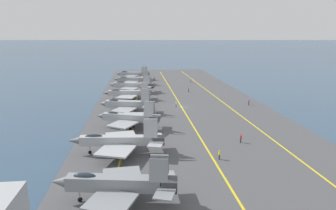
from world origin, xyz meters
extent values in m
plane|color=#334C66|center=(0.00, 0.00, 0.00)|extent=(2000.00, 2000.00, 0.00)
cube|color=#4C4C4F|center=(0.00, 0.00, 0.20)|extent=(187.45, 51.06, 0.40)
cube|color=yellow|center=(0.00, -14.04, 0.40)|extent=(168.68, 3.62, 0.01)
cube|color=yellow|center=(0.00, 0.00, 0.40)|extent=(168.71, 0.36, 0.01)
cube|color=yellow|center=(0.00, 14.04, 0.40)|extent=(168.48, 9.50, 0.01)
cube|color=gray|center=(-49.99, 16.10, 3.16)|extent=(3.60, 12.16, 1.80)
cone|color=#5B5E60|center=(-48.93, 23.01, 3.16)|extent=(2.03, 2.51, 1.71)
cube|color=#38383A|center=(-51.08, 9.03, 3.16)|extent=(2.34, 2.24, 1.53)
ellipsoid|color=#232D38|center=(-49.44, 19.72, 4.01)|extent=(1.42, 3.04, 0.99)
cube|color=gray|center=(-53.32, 16.20, 2.57)|extent=(6.45, 6.66, 0.28)
cube|color=gray|center=(-46.79, 15.20, 2.57)|extent=(5.27, 5.62, 0.28)
cube|color=gray|center=(-51.81, 10.46, 5.49)|extent=(1.22, 2.38, 2.83)
cube|color=gray|center=(-49.95, 10.18, 5.49)|extent=(1.22, 2.38, 2.83)
cube|color=gray|center=(-53.27, 9.86, 3.16)|extent=(3.38, 3.05, 0.20)
cube|color=gray|center=(-48.73, 9.17, 3.16)|extent=(2.85, 2.34, 0.20)
cylinder|color=#B2B2B7|center=(-49.31, 20.52, 1.33)|extent=(0.16, 0.16, 1.86)
cylinder|color=black|center=(-49.31, 20.52, 0.70)|extent=(0.31, 0.63, 0.60)
cylinder|color=#B2B2B7|center=(-51.42, 15.09, 1.33)|extent=(0.16, 0.16, 1.86)
cylinder|color=black|center=(-51.42, 15.09, 0.70)|extent=(0.31, 0.63, 0.60)
cylinder|color=#B2B2B7|center=(-48.93, 14.71, 1.33)|extent=(0.16, 0.16, 1.86)
cylinder|color=black|center=(-48.93, 14.71, 0.70)|extent=(0.31, 0.63, 0.60)
cube|color=#A8AAAF|center=(-33.65, 16.88, 2.95)|extent=(2.66, 12.99, 1.61)
cone|color=#5B5E60|center=(-33.04, 24.35, 2.95)|extent=(1.73, 2.56, 1.53)
cube|color=#38383A|center=(-34.28, 9.23, 2.95)|extent=(2.02, 2.24, 1.37)
ellipsoid|color=#232D38|center=(-33.33, 20.79, 3.72)|extent=(1.14, 3.20, 0.89)
cube|color=#A8AAAF|center=(-37.22, 16.73, 2.43)|extent=(6.97, 7.04, 0.28)
cube|color=#A8AAAF|center=(-30.16, 16.15, 2.43)|extent=(6.30, 6.39, 0.28)
cube|color=#A8AAAF|center=(-35.01, 10.69, 5.30)|extent=(1.13, 2.51, 3.03)
cube|color=#A8AAAF|center=(-33.32, 10.55, 5.30)|extent=(1.13, 2.51, 3.03)
cube|color=#A8AAAF|center=(-36.44, 9.93, 2.95)|extent=(3.33, 3.07, 0.20)
cube|color=#A8AAAF|center=(-32.04, 9.57, 2.95)|extent=(3.01, 2.69, 0.20)
cylinder|color=#B2B2B7|center=(-33.26, 21.66, 1.27)|extent=(0.16, 0.16, 1.75)
cylinder|color=black|center=(-33.26, 21.66, 0.70)|extent=(0.27, 0.62, 0.60)
cylinder|color=#B2B2B7|center=(-34.89, 15.67, 1.27)|extent=(0.16, 0.16, 1.75)
cylinder|color=black|center=(-34.89, 15.67, 0.70)|extent=(0.27, 0.62, 0.60)
cylinder|color=#B2B2B7|center=(-32.64, 15.48, 1.27)|extent=(0.16, 0.16, 1.75)
cylinder|color=black|center=(-32.64, 15.48, 0.70)|extent=(0.27, 0.62, 0.60)
cube|color=#9EA3A8|center=(-18.75, 15.44, 2.98)|extent=(5.00, 11.15, 1.63)
cone|color=#5B5E60|center=(-16.75, 21.62, 2.98)|extent=(2.13, 2.49, 1.55)
cube|color=#38383A|center=(-20.81, 9.10, 2.98)|extent=(2.34, 2.30, 1.38)
ellipsoid|color=#232D38|center=(-17.70, 18.67, 3.76)|extent=(1.69, 2.87, 0.90)
cube|color=#9EA3A8|center=(-22.27, 16.18, 2.45)|extent=(7.25, 7.03, 0.28)
cube|color=#9EA3A8|center=(-15.47, 13.97, 2.45)|extent=(5.85, 5.21, 0.28)
cube|color=#9EA3A8|center=(-21.25, 10.52, 5.38)|extent=(1.57, 2.31, 3.13)
cube|color=#9EA3A8|center=(-19.62, 9.99, 5.38)|extent=(1.57, 2.31, 3.13)
cube|color=#9EA3A8|center=(-22.77, 10.22, 2.98)|extent=(3.47, 3.18, 0.20)
cube|color=#9EA3A8|center=(-18.56, 8.85, 2.98)|extent=(3.07, 2.49, 0.20)
cylinder|color=#B2B2B7|center=(-17.47, 19.39, 1.28)|extent=(0.16, 0.16, 1.77)
cylinder|color=black|center=(-17.47, 19.39, 0.70)|extent=(0.39, 0.64, 0.60)
cylinder|color=#B2B2B7|center=(-20.19, 14.71, 1.28)|extent=(0.16, 0.16, 1.77)
cylinder|color=black|center=(-20.19, 14.71, 0.70)|extent=(0.39, 0.64, 0.60)
cylinder|color=#B2B2B7|center=(-18.02, 14.00, 1.28)|extent=(0.16, 0.16, 1.77)
cylinder|color=black|center=(-18.02, 14.00, 0.70)|extent=(0.39, 0.64, 0.60)
cube|color=#9EA3A8|center=(-5.39, 16.07, 2.95)|extent=(4.07, 11.34, 1.88)
cone|color=#5B5E60|center=(-4.10, 22.44, 2.95)|extent=(2.17, 2.43, 1.79)
cube|color=#38383A|center=(-6.71, 9.56, 2.95)|extent=(2.48, 2.21, 1.60)
ellipsoid|color=#232D38|center=(-4.72, 19.41, 3.85)|extent=(1.55, 2.87, 1.03)
cube|color=#9EA3A8|center=(-9.15, 16.45, 2.34)|extent=(7.17, 6.79, 0.28)
cube|color=#9EA3A8|center=(-1.78, 14.96, 2.34)|extent=(5.84, 5.08, 0.28)
cube|color=#9EA3A8|center=(-7.44, 10.94, 5.54)|extent=(1.39, 2.27, 3.24)
cube|color=#9EA3A8|center=(-5.51, 10.54, 5.54)|extent=(1.39, 2.27, 3.24)
cube|color=#9EA3A8|center=(-8.92, 10.47, 2.95)|extent=(3.38, 2.99, 0.20)
cube|color=#9EA3A8|center=(-4.33, 9.54, 2.95)|extent=(2.85, 2.19, 0.20)
cylinder|color=#B2B2B7|center=(-4.57, 20.15, 1.21)|extent=(0.16, 0.16, 1.61)
cylinder|color=black|center=(-4.57, 20.15, 0.70)|extent=(0.33, 0.63, 0.60)
cylinder|color=#B2B2B7|center=(-6.91, 15.22, 1.21)|extent=(0.16, 0.16, 1.61)
cylinder|color=black|center=(-6.91, 15.22, 0.70)|extent=(0.33, 0.63, 0.60)
cylinder|color=#B2B2B7|center=(-4.33, 14.70, 1.21)|extent=(0.16, 0.16, 1.61)
cylinder|color=black|center=(-4.33, 14.70, 0.70)|extent=(0.33, 0.63, 0.60)
cube|color=#A8AAAF|center=(11.64, 16.44, 2.75)|extent=(2.47, 12.00, 1.61)
cone|color=#5B5E60|center=(12.14, 23.35, 2.75)|extent=(1.69, 2.36, 1.53)
cube|color=#38383A|center=(11.13, 9.37, 2.75)|extent=(1.99, 2.06, 1.37)
ellipsoid|color=#232D38|center=(11.90, 20.05, 3.52)|extent=(1.09, 2.96, 0.89)
cube|color=#A8AAAF|center=(7.94, 16.31, 2.23)|extent=(7.08, 6.69, 0.28)
cube|color=#A8AAAF|center=(15.29, 15.77, 2.23)|extent=(6.55, 6.06, 0.28)
cube|color=#A8AAAF|center=(10.38, 10.72, 4.90)|extent=(1.00, 2.31, 2.65)
cube|color=#A8AAAF|center=(12.06, 10.60, 4.90)|extent=(1.00, 2.31, 2.65)
cube|color=#A8AAAF|center=(8.96, 10.01, 2.75)|extent=(3.27, 2.87, 0.20)
cube|color=#A8AAAF|center=(13.36, 9.70, 2.75)|extent=(3.02, 2.53, 0.20)
cylinder|color=#B2B2B7|center=(11.96, 20.86, 1.17)|extent=(0.16, 0.16, 1.55)
cylinder|color=black|center=(11.96, 20.86, 0.70)|extent=(0.26, 0.61, 0.60)
cylinder|color=#B2B2B7|center=(10.43, 15.32, 1.17)|extent=(0.16, 0.16, 1.55)
cylinder|color=black|center=(10.43, 15.32, 0.70)|extent=(0.26, 0.61, 0.60)
cylinder|color=#B2B2B7|center=(12.68, 15.15, 1.17)|extent=(0.16, 0.16, 1.55)
cylinder|color=black|center=(12.68, 15.15, 0.70)|extent=(0.26, 0.61, 0.60)
cube|color=#9EA3A8|center=(25.28, 15.36, 2.93)|extent=(5.24, 12.95, 1.89)
cone|color=#5B5E60|center=(27.26, 22.60, 2.93)|extent=(2.38, 2.83, 1.80)
cube|color=#38383A|center=(23.25, 7.96, 2.93)|extent=(2.65, 2.59, 1.61)
ellipsoid|color=#232D38|center=(26.32, 19.15, 3.83)|extent=(1.83, 3.30, 1.04)
cube|color=#9EA3A8|center=(22.02, 15.80, 2.32)|extent=(6.77, 7.13, 0.28)
cube|color=#9EA3A8|center=(28.30, 14.08, 2.32)|extent=(4.75, 5.69, 0.28)
cube|color=#9EA3A8|center=(22.66, 9.57, 5.18)|extent=(1.44, 2.57, 2.58)
cube|color=#9EA3A8|center=(24.57, 9.04, 5.18)|extent=(1.44, 2.57, 2.58)
cube|color=#9EA3A8|center=(21.12, 9.08, 2.93)|extent=(3.58, 3.41, 0.20)
cube|color=#9EA3A8|center=(25.65, 7.84, 2.93)|extent=(3.01, 2.69, 0.20)
cylinder|color=#B2B2B7|center=(26.55, 19.99, 1.19)|extent=(0.16, 0.16, 1.58)
cylinder|color=black|center=(26.55, 19.99, 0.70)|extent=(0.37, 0.64, 0.60)
cylinder|color=#B2B2B7|center=(23.66, 14.45, 1.19)|extent=(0.16, 0.16, 1.58)
cylinder|color=black|center=(23.66, 14.45, 0.70)|extent=(0.37, 0.64, 0.60)
cylinder|color=#B2B2B7|center=(26.21, 13.75, 1.19)|extent=(0.16, 0.16, 1.58)
cylinder|color=black|center=(26.21, 13.75, 0.70)|extent=(0.37, 0.64, 0.60)
cube|color=gray|center=(41.45, 15.19, 2.71)|extent=(3.29, 12.10, 1.51)
cone|color=#5B5E60|center=(42.49, 22.09, 2.71)|extent=(1.76, 2.46, 1.43)
cube|color=#38383A|center=(40.37, 8.13, 2.71)|extent=(2.01, 2.19, 1.28)
ellipsoid|color=#232D38|center=(41.99, 18.80, 3.43)|extent=(1.26, 3.01, 0.83)
cube|color=gray|center=(38.18, 15.28, 2.22)|extent=(6.59, 6.71, 0.28)
cube|color=gray|center=(44.59, 14.30, 2.22)|extent=(5.44, 5.64, 0.28)
cube|color=gray|center=(39.79, 9.53, 4.94)|extent=(1.24, 2.38, 2.90)
cube|color=gray|center=(41.35, 9.30, 4.94)|extent=(1.24, 2.38, 2.90)
cube|color=gray|center=(38.32, 8.94, 2.71)|extent=(3.38, 3.05, 0.20)
cube|color=gray|center=(42.57, 8.29, 2.71)|extent=(2.85, 2.34, 0.20)
cylinder|color=#B2B2B7|center=(42.12, 19.60, 1.18)|extent=(0.16, 0.16, 1.56)
cylinder|color=black|center=(42.12, 19.60, 0.70)|extent=(0.31, 0.63, 0.60)
cylinder|color=#B2B2B7|center=(40.22, 14.15, 1.18)|extent=(0.16, 0.16, 1.56)
cylinder|color=black|center=(40.22, 14.15, 0.70)|extent=(0.31, 0.63, 0.60)
cylinder|color=#B2B2B7|center=(42.30, 13.83, 1.18)|extent=(0.16, 0.16, 1.56)
cylinder|color=black|center=(42.30, 13.83, 0.70)|extent=(0.31, 0.63, 0.60)
cube|color=#93999E|center=(55.93, 15.37, 3.16)|extent=(4.20, 12.20, 1.72)
cone|color=#5B5E60|center=(57.39, 22.25, 3.16)|extent=(2.07, 2.58, 1.63)
cube|color=#38383A|center=(54.43, 8.33, 3.16)|extent=(2.34, 2.33, 1.46)
ellipsoid|color=#232D38|center=(56.69, 18.97, 3.97)|extent=(1.54, 3.08, 0.95)
cube|color=#93999E|center=(52.21, 15.74, 2.60)|extent=(7.42, 7.21, 0.28)
cube|color=#93999E|center=(59.47, 14.20, 2.60)|extent=(5.89, 5.43, 0.28)
cube|color=#93999E|center=(53.82, 9.80, 5.33)|extent=(1.29, 2.41, 2.59)
cube|color=#93999E|center=(55.58, 9.42, 5.33)|extent=(1.29, 2.41, 2.59)
cube|color=#93999E|center=(52.32, 9.28, 3.16)|extent=(3.45, 3.17, 0.20)
cube|color=#93999E|center=(56.74, 8.34, 3.16)|extent=(2.88, 2.39, 0.20)
cylinder|color=#B2B2B7|center=(56.86, 19.77, 1.35)|extent=(0.16, 0.16, 1.90)
cylinder|color=black|center=(56.86, 19.77, 0.70)|extent=(0.34, 0.63, 0.60)
cylinder|color=#B2B2B7|center=(54.49, 14.42, 1.35)|extent=(0.16, 0.16, 1.90)
cylinder|color=black|center=(54.49, 14.42, 0.70)|extent=(0.34, 0.63, 0.60)
cylinder|color=#B2B2B7|center=(56.85, 13.92, 1.35)|extent=(0.16, 0.16, 1.90)
cylinder|color=black|center=(56.85, 13.92, 0.70)|extent=(0.34, 0.63, 0.60)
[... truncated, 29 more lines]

